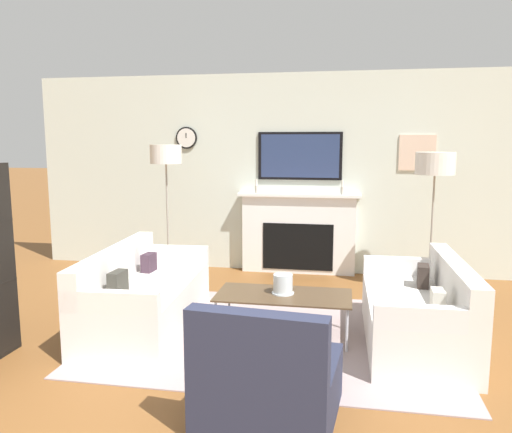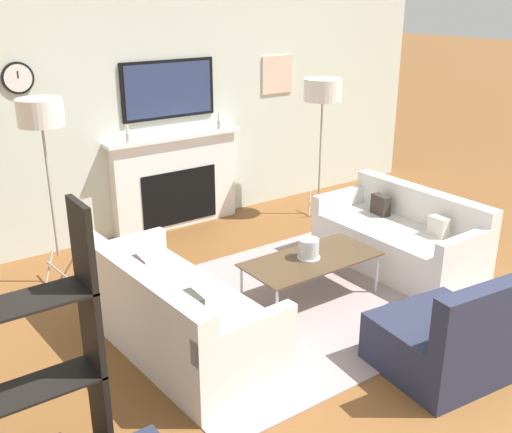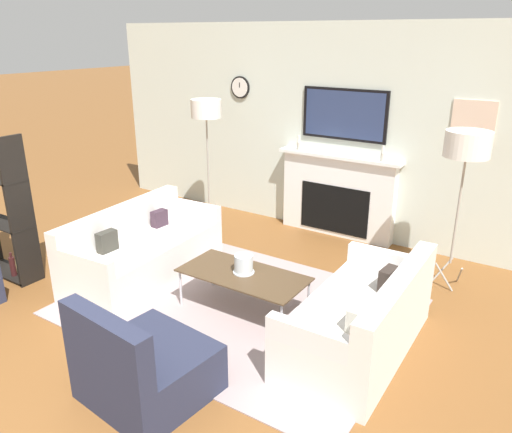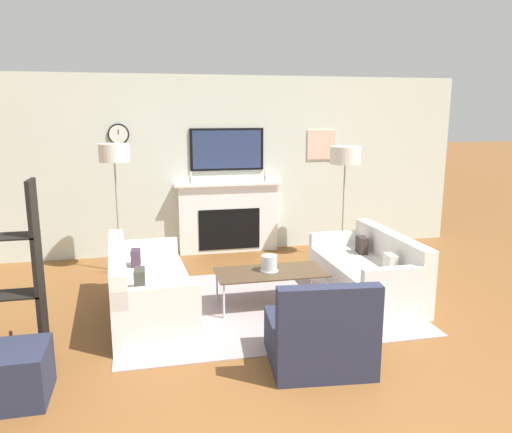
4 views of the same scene
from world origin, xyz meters
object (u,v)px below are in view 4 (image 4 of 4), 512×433
object	(u,v)px
coffee_table	(271,273)
ottoman	(14,375)
couch_right	(368,274)
floor_lamp_right	(345,157)
armchair	(320,337)
floor_lamp_left	(114,155)
hurricane_candle	(269,264)
couch_left	(146,291)

from	to	relation	value
coffee_table	ottoman	size ratio (longest dim) A/B	2.42
couch_right	floor_lamp_right	distance (m)	2.08
armchair	floor_lamp_left	xyz separation A→B (m)	(-1.79, 3.07, 1.34)
armchair	ottoman	xyz separation A→B (m)	(-2.45, -0.00, -0.05)
armchair	floor_lamp_left	world-z (taller)	floor_lamp_left
hurricane_candle	floor_lamp_right	distance (m)	2.48
floor_lamp_left	couch_right	bearing A→B (deg)	-29.34
armchair	floor_lamp_right	size ratio (longest dim) A/B	0.55
hurricane_candle	floor_lamp_right	bearing A→B (deg)	46.54
couch_right	armchair	xyz separation A→B (m)	(-1.12, -1.44, -0.02)
floor_lamp_left	ottoman	bearing A→B (deg)	-102.00
couch_left	ottoman	bearing A→B (deg)	-124.82
floor_lamp_right	ottoman	world-z (taller)	floor_lamp_right
couch_right	hurricane_candle	xyz separation A→B (m)	(-1.21, 0.00, 0.20)
coffee_table	ottoman	bearing A→B (deg)	-149.13
couch_right	floor_lamp_left	xyz separation A→B (m)	(-2.91, 1.64, 1.32)
ottoman	armchair	bearing A→B (deg)	0.08
couch_left	armchair	size ratio (longest dim) A/B	2.05
floor_lamp_left	floor_lamp_right	size ratio (longest dim) A/B	1.05
hurricane_candle	armchair	bearing A→B (deg)	-86.48
coffee_table	hurricane_candle	world-z (taller)	hurricane_candle
couch_left	hurricane_candle	size ratio (longest dim) A/B	9.15
couch_left	armchair	xyz separation A→B (m)	(1.45, -1.43, -0.02)
couch_left	hurricane_candle	xyz separation A→B (m)	(1.36, 0.00, 0.20)
couch_right	coffee_table	distance (m)	1.20
coffee_table	ottoman	xyz separation A→B (m)	(-2.37, -1.42, -0.17)
ottoman	coffee_table	bearing A→B (deg)	30.87
couch_left	couch_right	bearing A→B (deg)	0.08
armchair	hurricane_candle	distance (m)	1.46
armchair	coffee_table	xyz separation A→B (m)	(-0.08, 1.41, 0.12)
coffee_table	hurricane_candle	distance (m)	0.11
floor_lamp_left	ottoman	xyz separation A→B (m)	(-0.65, -3.07, -1.39)
coffee_table	floor_lamp_right	size ratio (longest dim) A/B	0.73
floor_lamp_left	ottoman	distance (m)	3.44
couch_right	floor_lamp_right	size ratio (longest dim) A/B	1.00
couch_left	coffee_table	size ratio (longest dim) A/B	1.54
hurricane_candle	floor_lamp_right	world-z (taller)	floor_lamp_right
floor_lamp_left	floor_lamp_right	bearing A→B (deg)	0.00
hurricane_candle	floor_lamp_left	size ratio (longest dim) A/B	0.12
couch_right	armchair	size ratio (longest dim) A/B	1.82
couch_right	floor_lamp_right	xyz separation A→B (m)	(0.34, 1.64, 1.24)
couch_left	floor_lamp_right	bearing A→B (deg)	29.41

